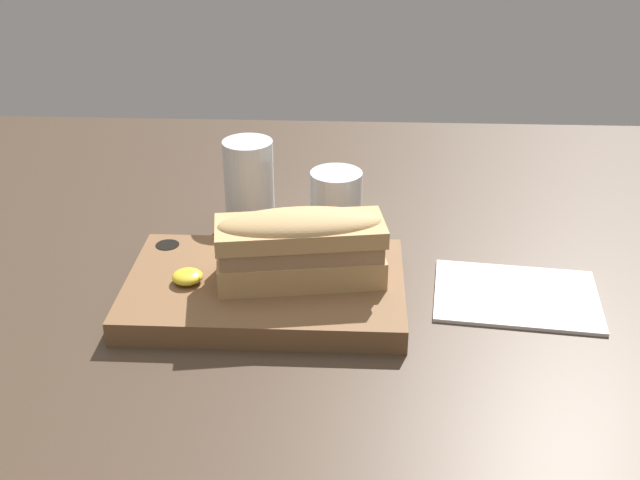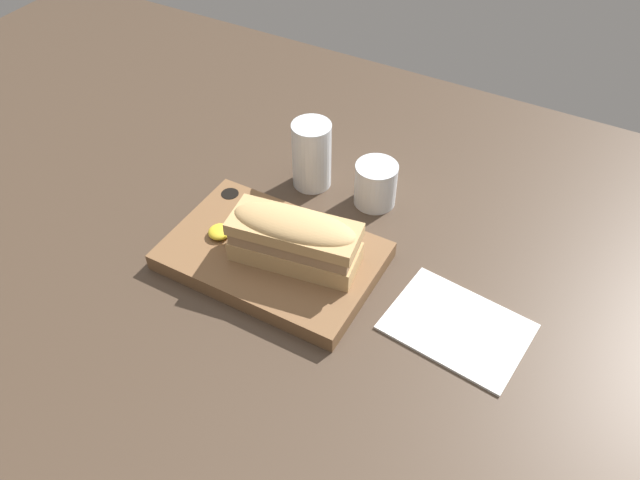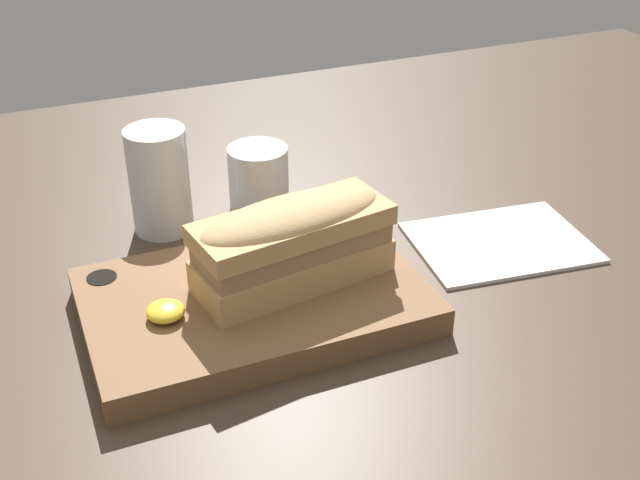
{
  "view_description": "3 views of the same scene",
  "coord_description": "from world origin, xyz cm",
  "views": [
    {
      "loc": [
        12.18,
        -76.39,
        49.34
      ],
      "look_at": [
        8.54,
        -0.38,
        9.81
      ],
      "focal_mm": 45.0,
      "sensor_mm": 36.0,
      "label": 1
    },
    {
      "loc": [
        39.26,
        -52.06,
        69.64
      ],
      "look_at": [
        9.25,
        2.09,
        8.1
      ],
      "focal_mm": 35.0,
      "sensor_mm": 36.0,
      "label": 2
    },
    {
      "loc": [
        -15.28,
        -58.35,
        46.17
      ],
      "look_at": [
        9.05,
        -0.01,
        8.42
      ],
      "focal_mm": 45.0,
      "sensor_mm": 36.0,
      "label": 3
    }
  ],
  "objects": [
    {
      "name": "mustard_dollop",
      "position": [
        -5.95,
        -1.24,
        5.38
      ],
      "size": [
        3.38,
        3.38,
        1.35
      ],
      "color": "yellow",
      "rests_on": "serving_board"
    },
    {
      "name": "water_glass",
      "position": [
        -1.63,
        18.92,
        7.05
      ],
      "size": [
        6.48,
        6.48,
        11.65
      ],
      "color": "silver",
      "rests_on": "dining_table"
    },
    {
      "name": "napkin",
      "position": [
        30.59,
        1.74,
        2.2
      ],
      "size": [
        19.58,
        15.25,
        0.4
      ],
      "rotation": [
        0.0,
        0.0,
        -0.11
      ],
      "color": "white",
      "rests_on": "dining_table"
    },
    {
      "name": "sandwich",
      "position": [
        6.38,
        -0.41,
        9.08
      ],
      "size": [
        19.02,
        9.73,
        8.15
      ],
      "rotation": [
        0.0,
        0.0,
        0.16
      ],
      "color": "tan",
      "rests_on": "serving_board"
    },
    {
      "name": "wine_glass",
      "position": [
        9.7,
        19.68,
        5.31
      ],
      "size": [
        6.85,
        6.85,
        7.3
      ],
      "color": "silver",
      "rests_on": "dining_table"
    },
    {
      "name": "serving_board",
      "position": [
        2.36,
        0.08,
        3.36
      ],
      "size": [
        30.69,
        20.07,
        2.77
      ],
      "color": "brown",
      "rests_on": "dining_table"
    },
    {
      "name": "dining_table",
      "position": [
        0.0,
        0.0,
        1.0
      ],
      "size": [
        195.5,
        122.06,
        2.0
      ],
      "color": "#423326",
      "rests_on": "ground"
    }
  ]
}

